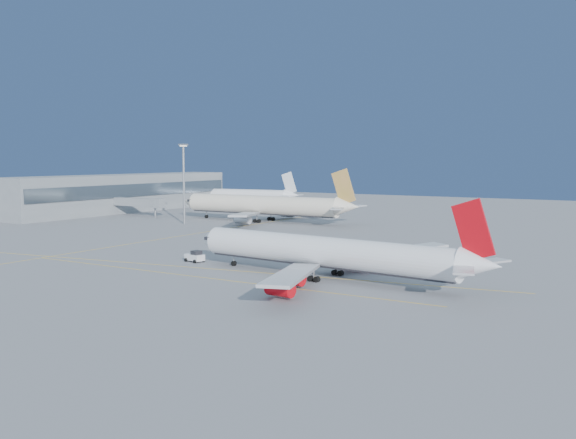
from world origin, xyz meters
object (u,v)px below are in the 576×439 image
at_px(airliner_virgin, 328,253).
at_px(airliner_third, 241,195).
at_px(light_mast, 184,177).
at_px(airliner_etihad, 265,205).
at_px(pushback_tug, 195,257).

height_order(airliner_virgin, airliner_third, airliner_third).
bearing_deg(light_mast, airliner_etihad, 47.46).
xyz_separation_m(airliner_virgin, light_mast, (-85.29, 61.53, 10.83)).
xyz_separation_m(airliner_etihad, airliner_third, (-50.22, 56.64, -0.84)).
bearing_deg(light_mast, airliner_virgin, -35.80).
distance_m(airliner_etihad, pushback_tug, 86.35).
xyz_separation_m(airliner_etihad, pushback_tug, (33.94, -79.27, -4.50)).
distance_m(airliner_virgin, light_mast, 105.72).
bearing_deg(pushback_tug, light_mast, 145.00).
bearing_deg(airliner_third, airliner_virgin, -55.88).
height_order(airliner_virgin, light_mast, light_mast).
distance_m(airliner_third, light_mast, 83.86).
xyz_separation_m(airliner_virgin, airliner_etihad, (-66.66, 81.83, 0.91)).
height_order(airliner_etihad, light_mast, light_mast).
bearing_deg(airliner_virgin, light_mast, 150.75).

